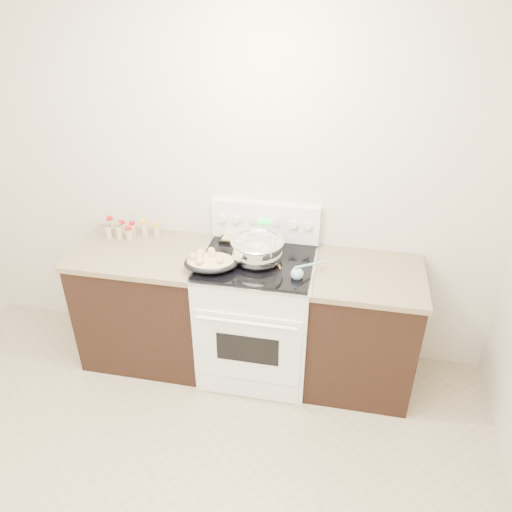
# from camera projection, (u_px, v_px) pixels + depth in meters

# --- Properties ---
(room_shell) EXTENTS (4.10, 3.60, 2.75)m
(room_shell) POSITION_uv_depth(u_px,v_px,m) (86.00, 270.00, 1.79)
(room_shell) COLOR beige
(room_shell) RESTS_ON ground
(counter_left) EXTENTS (0.93, 0.67, 0.92)m
(counter_left) POSITION_uv_depth(u_px,v_px,m) (148.00, 303.00, 3.71)
(counter_left) COLOR black
(counter_left) RESTS_ON ground
(counter_right) EXTENTS (0.73, 0.67, 0.92)m
(counter_right) POSITION_uv_depth(u_px,v_px,m) (361.00, 329.00, 3.45)
(counter_right) COLOR black
(counter_right) RESTS_ON ground
(kitchen_range) EXTENTS (0.78, 0.73, 1.22)m
(kitchen_range) POSITION_uv_depth(u_px,v_px,m) (257.00, 314.00, 3.55)
(kitchen_range) COLOR white
(kitchen_range) RESTS_ON ground
(mixing_bowl) EXTENTS (0.37, 0.37, 0.20)m
(mixing_bowl) POSITION_uv_depth(u_px,v_px,m) (257.00, 251.00, 3.26)
(mixing_bowl) COLOR silver
(mixing_bowl) RESTS_ON kitchen_range
(roasting_pan) EXTENTS (0.39, 0.31, 0.11)m
(roasting_pan) POSITION_uv_depth(u_px,v_px,m) (210.00, 262.00, 3.20)
(roasting_pan) COLOR black
(roasting_pan) RESTS_ON kitchen_range
(baking_sheet) EXTENTS (0.36, 0.25, 0.06)m
(baking_sheet) POSITION_uv_depth(u_px,v_px,m) (247.00, 236.00, 3.56)
(baking_sheet) COLOR black
(baking_sheet) RESTS_ON kitchen_range
(wooden_spoon) EXTENTS (0.13, 0.24, 0.04)m
(wooden_spoon) POSITION_uv_depth(u_px,v_px,m) (269.00, 262.00, 3.26)
(wooden_spoon) COLOR #B28051
(wooden_spoon) RESTS_ON kitchen_range
(blue_ladle) EXTENTS (0.20, 0.23, 0.10)m
(blue_ladle) POSITION_uv_depth(u_px,v_px,m) (299.00, 273.00, 3.11)
(blue_ladle) COLOR #7DA7BB
(blue_ladle) RESTS_ON kitchen_range
(spice_jars) EXTENTS (0.39, 0.14, 0.13)m
(spice_jars) POSITION_uv_depth(u_px,v_px,m) (127.00, 229.00, 3.61)
(spice_jars) COLOR #BFB28C
(spice_jars) RESTS_ON counter_left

